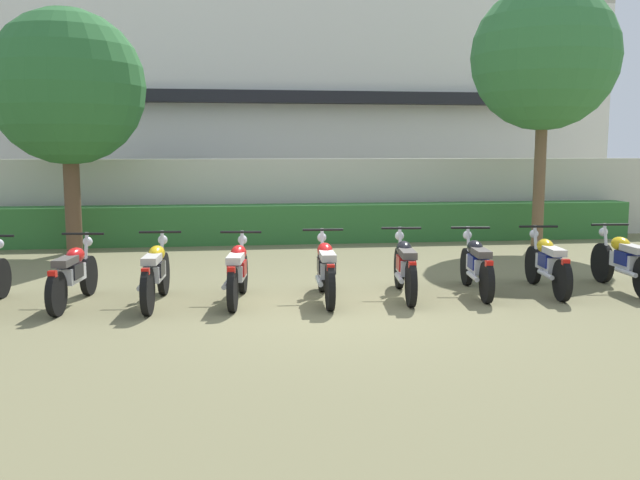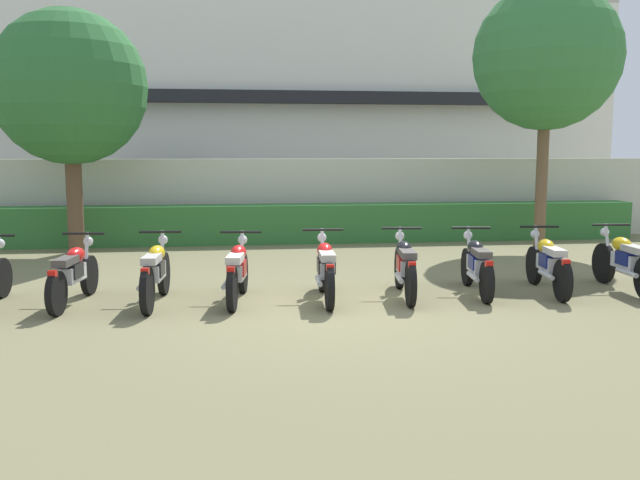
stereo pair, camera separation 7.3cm
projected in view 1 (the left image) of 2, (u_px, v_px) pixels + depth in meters
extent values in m
plane|color=olive|center=(329.00, 309.00, 9.21)|extent=(60.00, 60.00, 0.00)
cube|color=white|center=(265.00, 114.00, 23.42)|extent=(21.69, 6.00, 6.69)
cube|color=black|center=(271.00, 97.00, 20.18)|extent=(18.22, 0.50, 0.36)
cube|color=#B2AD9E|center=(264.00, 8.00, 22.96)|extent=(21.69, 6.00, 0.30)
cube|color=beige|center=(284.00, 199.00, 16.37)|extent=(20.61, 0.30, 1.92)
cube|color=#337033|center=(286.00, 224.00, 15.75)|extent=(16.49, 0.70, 0.88)
cube|color=#9EA3A8|center=(166.00, 202.00, 18.21)|extent=(4.62, 2.16, 1.00)
cube|color=#2D333D|center=(157.00, 171.00, 18.09)|extent=(2.81, 1.89, 0.65)
cylinder|color=black|center=(228.00, 214.00, 19.28)|extent=(0.69, 0.27, 0.68)
cylinder|color=black|center=(223.00, 220.00, 17.45)|extent=(0.69, 0.27, 0.68)
cylinder|color=black|center=(114.00, 214.00, 19.08)|extent=(0.69, 0.27, 0.68)
cylinder|color=black|center=(97.00, 221.00, 17.24)|extent=(0.69, 0.27, 0.68)
cylinder|color=brown|center=(73.00, 198.00, 14.08)|extent=(0.33, 0.33, 2.29)
sphere|color=#2D6B33|center=(67.00, 87.00, 13.78)|extent=(3.12, 3.12, 3.12)
cylinder|color=brown|center=(539.00, 178.00, 15.10)|extent=(0.25, 0.25, 3.02)
sphere|color=#387A3D|center=(544.00, 57.00, 14.76)|extent=(3.15, 3.15, 3.15)
cylinder|color=black|center=(0.00, 278.00, 9.86)|extent=(0.14, 0.59, 0.58)
cylinder|color=black|center=(89.00, 275.00, 10.10)|extent=(0.16, 0.59, 0.58)
cylinder|color=black|center=(56.00, 294.00, 8.79)|extent=(0.16, 0.59, 0.58)
cube|color=silver|center=(72.00, 274.00, 9.38)|extent=(0.27, 0.62, 0.22)
ellipsoid|color=red|center=(75.00, 255.00, 9.51)|extent=(0.27, 0.46, 0.22)
cube|color=#4C4742|center=(65.00, 262.00, 9.12)|extent=(0.26, 0.54, 0.10)
cube|color=red|center=(52.00, 274.00, 8.66)|extent=(0.11, 0.09, 0.08)
cylinder|color=silver|center=(86.00, 255.00, 9.97)|extent=(0.08, 0.23, 0.65)
cylinder|color=black|center=(83.00, 234.00, 9.83)|extent=(0.60, 0.11, 0.04)
sphere|color=silver|center=(88.00, 242.00, 10.05)|extent=(0.14, 0.14, 0.14)
cylinder|color=silver|center=(57.00, 287.00, 9.14)|extent=(0.13, 0.55, 0.07)
cube|color=black|center=(71.00, 271.00, 9.32)|extent=(0.28, 0.39, 0.20)
cylinder|color=black|center=(163.00, 274.00, 10.11)|extent=(0.13, 0.63, 0.63)
cylinder|color=black|center=(148.00, 291.00, 8.85)|extent=(0.13, 0.63, 0.63)
cube|color=silver|center=(155.00, 272.00, 9.41)|extent=(0.24, 0.61, 0.22)
ellipsoid|color=yellow|center=(157.00, 253.00, 9.55)|extent=(0.25, 0.45, 0.22)
cube|color=#B2ADA3|center=(152.00, 259.00, 9.16)|extent=(0.24, 0.53, 0.10)
cube|color=red|center=(145.00, 271.00, 8.72)|extent=(0.11, 0.09, 0.08)
cylinder|color=silver|center=(162.00, 253.00, 9.98)|extent=(0.07, 0.23, 0.65)
cylinder|color=black|center=(160.00, 232.00, 9.85)|extent=(0.60, 0.08, 0.04)
sphere|color=silver|center=(163.00, 240.00, 10.07)|extent=(0.14, 0.14, 0.14)
cylinder|color=silver|center=(143.00, 285.00, 9.18)|extent=(0.11, 0.55, 0.07)
cube|color=black|center=(154.00, 269.00, 9.36)|extent=(0.26, 0.38, 0.20)
cylinder|color=black|center=(243.00, 273.00, 10.25)|extent=(0.17, 0.60, 0.60)
cylinder|color=black|center=(233.00, 290.00, 9.04)|extent=(0.17, 0.60, 0.60)
cube|color=silver|center=(237.00, 271.00, 9.58)|extent=(0.28, 0.62, 0.22)
ellipsoid|color=red|center=(239.00, 253.00, 9.72)|extent=(0.28, 0.47, 0.22)
cube|color=beige|center=(235.00, 259.00, 9.32)|extent=(0.27, 0.54, 0.10)
cube|color=red|center=(231.00, 270.00, 8.91)|extent=(0.11, 0.09, 0.08)
cylinder|color=silver|center=(242.00, 253.00, 10.12)|extent=(0.08, 0.23, 0.65)
cylinder|color=black|center=(241.00, 232.00, 9.99)|extent=(0.60, 0.11, 0.04)
sphere|color=silver|center=(242.00, 240.00, 10.21)|extent=(0.14, 0.14, 0.14)
cylinder|color=silver|center=(227.00, 284.00, 9.35)|extent=(0.14, 0.55, 0.07)
cube|color=#A51414|center=(237.00, 268.00, 9.52)|extent=(0.29, 0.39, 0.20)
cylinder|color=black|center=(322.00, 270.00, 10.36)|extent=(0.12, 0.64, 0.64)
cylinder|color=black|center=(330.00, 287.00, 9.11)|extent=(0.12, 0.64, 0.64)
cube|color=silver|center=(326.00, 268.00, 9.67)|extent=(0.23, 0.61, 0.22)
ellipsoid|color=red|center=(325.00, 250.00, 9.81)|extent=(0.24, 0.45, 0.22)
cube|color=#B2ADA3|center=(328.00, 256.00, 9.42)|extent=(0.23, 0.53, 0.10)
cube|color=red|center=(331.00, 267.00, 8.98)|extent=(0.10, 0.09, 0.08)
cylinder|color=silver|center=(322.00, 250.00, 10.23)|extent=(0.06, 0.23, 0.65)
cylinder|color=black|center=(323.00, 230.00, 10.10)|extent=(0.60, 0.07, 0.04)
sphere|color=silver|center=(322.00, 237.00, 10.32)|extent=(0.14, 0.14, 0.14)
cylinder|color=silver|center=(319.00, 281.00, 9.43)|extent=(0.10, 0.55, 0.07)
cube|color=black|center=(326.00, 265.00, 9.61)|extent=(0.26, 0.37, 0.20)
cylinder|color=black|center=(399.00, 268.00, 10.60)|extent=(0.17, 0.64, 0.63)
cylinder|color=black|center=(411.00, 284.00, 9.34)|extent=(0.17, 0.64, 0.63)
cube|color=silver|center=(405.00, 266.00, 9.90)|extent=(0.27, 0.62, 0.22)
ellipsoid|color=black|center=(404.00, 248.00, 10.04)|extent=(0.27, 0.46, 0.22)
cube|color=#4C4742|center=(408.00, 254.00, 9.64)|extent=(0.26, 0.54, 0.10)
cube|color=red|center=(412.00, 265.00, 9.20)|extent=(0.11, 0.09, 0.08)
cylinder|color=silver|center=(400.00, 248.00, 10.47)|extent=(0.08, 0.23, 0.65)
cylinder|color=black|center=(401.00, 228.00, 10.34)|extent=(0.60, 0.11, 0.04)
sphere|color=silver|center=(399.00, 236.00, 10.55)|extent=(0.14, 0.14, 0.14)
cylinder|color=silver|center=(399.00, 278.00, 9.67)|extent=(0.14, 0.55, 0.07)
cube|color=#A51414|center=(406.00, 263.00, 9.84)|extent=(0.28, 0.39, 0.20)
cylinder|color=black|center=(467.00, 267.00, 10.84)|extent=(0.17, 0.60, 0.59)
cylinder|color=black|center=(487.00, 282.00, 9.56)|extent=(0.17, 0.60, 0.59)
cube|color=silver|center=(477.00, 265.00, 10.13)|extent=(0.28, 0.62, 0.22)
ellipsoid|color=black|center=(475.00, 248.00, 10.27)|extent=(0.28, 0.46, 0.22)
cube|color=#4C4742|center=(481.00, 253.00, 9.88)|extent=(0.27, 0.54, 0.10)
cube|color=red|center=(489.00, 264.00, 9.42)|extent=(0.11, 0.09, 0.08)
cylinder|color=silver|center=(469.00, 247.00, 10.71)|extent=(0.08, 0.23, 0.65)
cylinder|color=black|center=(470.00, 228.00, 10.58)|extent=(0.60, 0.11, 0.04)
sphere|color=silver|center=(467.00, 235.00, 10.80)|extent=(0.14, 0.14, 0.14)
cylinder|color=silver|center=(473.00, 276.00, 9.90)|extent=(0.14, 0.55, 0.07)
cube|color=navy|center=(478.00, 262.00, 10.08)|extent=(0.28, 0.39, 0.20)
cylinder|color=black|center=(533.00, 265.00, 10.95)|extent=(0.17, 0.61, 0.60)
cylinder|color=black|center=(562.00, 280.00, 9.66)|extent=(0.17, 0.61, 0.60)
cube|color=silver|center=(548.00, 263.00, 10.23)|extent=(0.27, 0.62, 0.22)
ellipsoid|color=yellow|center=(545.00, 246.00, 10.37)|extent=(0.27, 0.46, 0.22)
cube|color=beige|center=(554.00, 251.00, 9.98)|extent=(0.26, 0.54, 0.10)
cube|color=red|center=(566.00, 262.00, 9.52)|extent=(0.11, 0.09, 0.08)
cylinder|color=silver|center=(536.00, 246.00, 10.81)|extent=(0.08, 0.23, 0.65)
cylinder|color=black|center=(538.00, 227.00, 10.68)|extent=(0.60, 0.11, 0.04)
sphere|color=silver|center=(534.00, 234.00, 10.90)|extent=(0.14, 0.14, 0.14)
cylinder|color=silver|center=(546.00, 275.00, 10.00)|extent=(0.14, 0.55, 0.07)
cube|color=navy|center=(550.00, 260.00, 10.18)|extent=(0.28, 0.39, 0.20)
cylinder|color=black|center=(602.00, 263.00, 11.05)|extent=(0.13, 0.64, 0.64)
cube|color=silver|center=(625.00, 261.00, 10.33)|extent=(0.24, 0.61, 0.22)
ellipsoid|color=yellow|center=(621.00, 244.00, 10.47)|extent=(0.25, 0.45, 0.22)
cube|color=#B2ADA3|center=(634.00, 249.00, 10.07)|extent=(0.23, 0.53, 0.10)
cylinder|color=silver|center=(606.00, 244.00, 10.92)|extent=(0.06, 0.23, 0.65)
cylinder|color=black|center=(610.00, 225.00, 10.79)|extent=(0.60, 0.07, 0.04)
sphere|color=silver|center=(603.00, 232.00, 11.00)|extent=(0.14, 0.14, 0.14)
cylinder|color=silver|center=(626.00, 272.00, 10.09)|extent=(0.10, 0.55, 0.07)
cube|color=navy|center=(627.00, 258.00, 10.27)|extent=(0.26, 0.37, 0.20)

